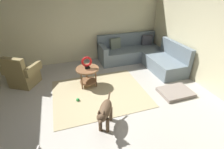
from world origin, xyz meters
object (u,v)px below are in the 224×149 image
Objects in this scene: torus_sculpture at (87,62)px; dog_bed_mat at (176,92)px; dog_toy_ball at (78,100)px; sectional_couch at (141,55)px; side_table at (88,72)px; dog at (105,112)px; armchair at (22,75)px.

torus_sculpture is 2.38m from dog_bed_mat.
torus_sculpture is at bearing 152.61° from dog_bed_mat.
sectional_couch is at bearing 31.38° from dog_toy_ball.
side_table is 1.55m from dog.
dog_bed_mat reaches higher than dog_toy_ball.
armchair is 1.81m from torus_sculpture.
sectional_couch is 3.70m from armchair.
sectional_couch is 3.75× the size of side_table.
dog_toy_ball is at bearing -123.01° from side_table.
dog_bed_mat is at bearing -11.08° from dog_toy_ball.
dog_toy_ball is (-2.41, 0.47, -0.00)m from dog_bed_mat.
sectional_couch is 2.84m from dog_toy_ball.
dog is (0.03, -1.55, -0.04)m from side_table.
sectional_couch is at bearing 89.84° from dog_bed_mat.
dog is (-2.01, -2.44, 0.09)m from sectional_couch.
dog_toy_ball is at bearing 168.92° from dog_bed_mat.
dog_toy_ball is (-2.41, -1.47, -0.25)m from sectional_couch.
dog_toy_ball is at bearing -123.01° from torus_sculpture.
dog_bed_mat is 2.09m from dog.
side_table is 0.79m from dog_toy_ball.
dog_toy_ball is (-0.40, 0.97, -0.34)m from dog.
dog_toy_ball is at bearing -148.62° from sectional_couch.
sectional_couch reaches higher than torus_sculpture.
torus_sculpture is at bearing -156.36° from sectional_couch.
torus_sculpture is 0.41× the size of dog_bed_mat.
armchair reaches higher than torus_sculpture.
armchair is 1.24× the size of dog_bed_mat.
sectional_couch is 2.22m from side_table.
torus_sculpture is 0.43× the size of dog.
torus_sculpture reaches higher than side_table.
dog_toy_ball is (-0.38, -0.58, -0.67)m from torus_sculpture.
dog_bed_mat is at bearing -27.39° from torus_sculpture.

